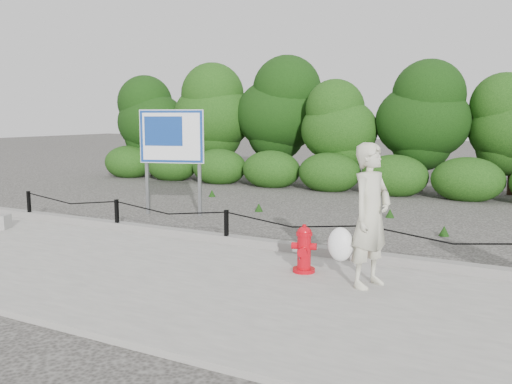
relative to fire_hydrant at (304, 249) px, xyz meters
The scene contains 8 objects.
ground 2.14m from the fire_hydrant, 152.94° to the left, with size 90.00×90.00×0.00m, color #2D2B28.
sidewalk 2.17m from the fire_hydrant, 150.74° to the right, with size 14.00×4.00×0.08m, color gray.
curb 2.14m from the fire_hydrant, 151.74° to the left, with size 14.00×0.22×0.14m, color slate.
chain_barrier 2.10m from the fire_hydrant, 152.94° to the left, with size 10.06×0.06×0.60m.
treeline 10.13m from the fire_hydrant, 95.18° to the left, with size 20.09×3.82×5.20m.
fire_hydrant is the anchor object (origin of this frame).
pedestrian 1.16m from the fire_hydrant, 11.21° to the right, with size 0.84×0.79×1.88m.
advertising_sign 5.70m from the fire_hydrant, 146.16° to the left, with size 1.47×0.52×2.43m.
Camera 1 is at (4.79, -7.91, 2.30)m, focal length 38.00 mm.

